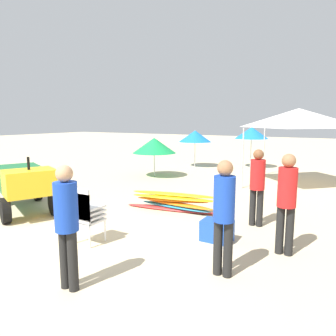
% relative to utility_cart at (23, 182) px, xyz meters
% --- Properties ---
extents(ground, '(80.00, 80.00, 0.00)m').
position_rel_utility_cart_xyz_m(ground, '(2.49, -0.93, -0.78)').
color(ground, beige).
extents(utility_cart, '(2.81, 2.16, 1.50)m').
position_rel_utility_cart_xyz_m(utility_cart, '(0.00, 0.00, 0.00)').
color(utility_cart, '#1E6B38').
rests_on(utility_cart, ground).
extents(stacked_plastic_chairs, '(0.48, 0.48, 1.11)m').
position_rel_utility_cart_xyz_m(stacked_plastic_chairs, '(2.93, -0.77, -0.13)').
color(stacked_plastic_chairs, white).
rests_on(stacked_plastic_chairs, ground).
extents(surfboard_pile, '(2.51, 0.78, 0.48)m').
position_rel_utility_cart_xyz_m(surfboard_pile, '(3.30, 1.98, -0.55)').
color(surfboard_pile, red).
rests_on(surfboard_pile, ground).
extents(lifeguard_near_left, '(0.32, 0.32, 1.79)m').
position_rel_utility_cart_xyz_m(lifeguard_near_left, '(6.28, 0.65, 0.25)').
color(lifeguard_near_left, black).
rests_on(lifeguard_near_left, ground).
extents(lifeguard_near_center, '(0.32, 0.32, 1.76)m').
position_rel_utility_cart_xyz_m(lifeguard_near_center, '(3.89, -2.06, 0.23)').
color(lifeguard_near_center, black).
rests_on(lifeguard_near_center, ground).
extents(lifeguard_near_right, '(0.32, 0.32, 1.78)m').
position_rel_utility_cart_xyz_m(lifeguard_near_right, '(5.61, -0.61, 0.24)').
color(lifeguard_near_right, black).
rests_on(lifeguard_near_right, ground).
extents(lifeguard_far_right, '(0.32, 0.32, 1.72)m').
position_rel_utility_cart_xyz_m(lifeguard_far_right, '(5.45, 1.91, 0.21)').
color(lifeguard_far_right, black).
rests_on(lifeguard_far_right, ground).
extents(popup_canopy, '(3.05, 3.05, 2.75)m').
position_rel_utility_cart_xyz_m(popup_canopy, '(5.50, 7.07, 1.62)').
color(popup_canopy, '#B2B2B7').
rests_on(popup_canopy, ground).
extents(beach_umbrella_left, '(1.79, 1.79, 1.62)m').
position_rel_utility_cart_xyz_m(beach_umbrella_left, '(0.18, 5.91, 0.52)').
color(beach_umbrella_left, beige).
rests_on(beach_umbrella_left, ground).
extents(beach_umbrella_mid, '(1.62, 1.62, 1.82)m').
position_rel_utility_cart_xyz_m(beach_umbrella_mid, '(0.47, 9.22, 0.75)').
color(beach_umbrella_mid, beige).
rests_on(beach_umbrella_mid, ground).
extents(beach_umbrella_far, '(1.62, 1.62, 2.00)m').
position_rel_utility_cart_xyz_m(beach_umbrella_far, '(2.98, 10.31, 0.93)').
color(beach_umbrella_far, beige).
rests_on(beach_umbrella_far, ground).
extents(cooler_box, '(0.59, 0.40, 0.41)m').
position_rel_utility_cart_xyz_m(cooler_box, '(5.03, 0.63, -0.58)').
color(cooler_box, blue).
rests_on(cooler_box, ground).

